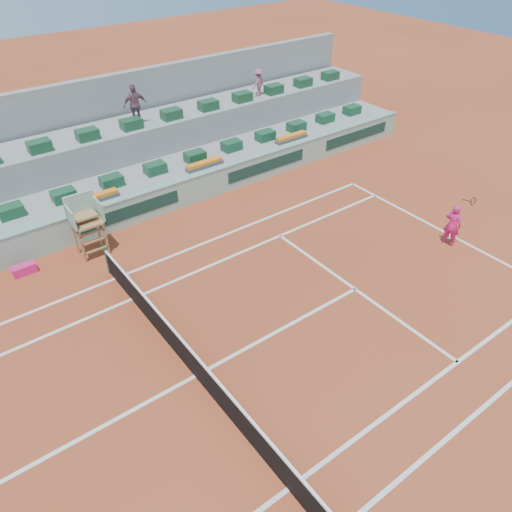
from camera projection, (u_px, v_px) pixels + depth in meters
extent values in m
plane|color=maroon|center=(195.00, 376.00, 14.09)|extent=(90.00, 90.00, 0.00)
cube|color=gray|center=(61.00, 204.00, 20.66)|extent=(36.00, 4.00, 1.20)
cube|color=gray|center=(44.00, 175.00, 21.28)|extent=(36.00, 2.40, 2.60)
cube|color=gray|center=(27.00, 143.00, 21.79)|extent=(36.00, 0.40, 4.40)
cube|color=#DF1D72|center=(24.00, 269.00, 17.78)|extent=(0.81, 0.36, 0.36)
imported|color=#714B57|center=(135.00, 105.00, 21.93)|extent=(1.09, 0.54, 1.80)
imported|color=#A35167|center=(258.00, 82.00, 25.23)|extent=(0.98, 0.76, 1.34)
cube|color=silver|center=(452.00, 236.00, 19.81)|extent=(0.12, 10.97, 0.01)
cube|color=silver|center=(115.00, 279.00, 17.64)|extent=(23.77, 0.12, 0.01)
cube|color=silver|center=(288.00, 489.00, 11.42)|extent=(23.77, 0.12, 0.01)
cube|color=silver|center=(132.00, 299.00, 16.75)|extent=(23.77, 0.12, 0.01)
cube|color=silver|center=(355.00, 289.00, 17.17)|extent=(0.12, 8.23, 0.01)
cube|color=silver|center=(195.00, 376.00, 14.08)|extent=(12.80, 0.12, 0.01)
cube|color=silver|center=(450.00, 237.00, 19.74)|extent=(0.30, 0.12, 0.01)
cube|color=black|center=(194.00, 365.00, 13.82)|extent=(0.03, 11.87, 0.92)
cube|color=white|center=(193.00, 353.00, 13.52)|extent=(0.06, 11.87, 0.07)
cylinder|color=#1C422B|center=(107.00, 260.00, 17.61)|extent=(0.10, 0.10, 1.10)
cube|color=#91B6A1|center=(80.00, 227.00, 19.24)|extent=(36.00, 0.30, 1.20)
cube|color=gray|center=(77.00, 213.00, 18.86)|extent=(36.00, 0.34, 0.06)
cube|color=#13352C|center=(130.00, 212.00, 20.07)|extent=(4.40, 0.02, 0.56)
cube|color=#13352C|center=(267.00, 166.00, 23.44)|extent=(4.40, 0.02, 0.56)
cube|color=#13352C|center=(357.00, 136.00, 26.34)|extent=(4.40, 0.02, 0.56)
cube|color=olive|center=(82.00, 247.00, 18.04)|extent=(0.08, 0.08, 1.35)
cube|color=olive|center=(106.00, 239.00, 18.47)|extent=(0.08, 0.08, 1.35)
cube|color=olive|center=(75.00, 238.00, 18.49)|extent=(0.08, 0.08, 1.35)
cube|color=olive|center=(99.00, 230.00, 18.92)|extent=(0.08, 0.08, 1.35)
cube|color=olive|center=(87.00, 222.00, 18.06)|extent=(1.10, 0.90, 0.08)
cube|color=#91B6A1|center=(80.00, 206.00, 18.00)|extent=(1.10, 0.08, 1.00)
cube|color=#91B6A1|center=(71.00, 218.00, 17.60)|extent=(0.06, 0.90, 0.80)
cube|color=#91B6A1|center=(99.00, 209.00, 18.10)|extent=(0.06, 0.90, 0.80)
cube|color=olive|center=(85.00, 215.00, 17.98)|extent=(0.80, 0.60, 0.08)
cube|color=olive|center=(96.00, 250.00, 18.45)|extent=(0.90, 0.08, 0.06)
cube|color=olive|center=(94.00, 241.00, 18.21)|extent=(0.90, 0.08, 0.06)
cube|color=olive|center=(92.00, 233.00, 18.00)|extent=(0.90, 0.08, 0.06)
cube|color=#174629|center=(11.00, 211.00, 18.63)|extent=(0.90, 0.60, 0.44)
cube|color=#174629|center=(64.00, 195.00, 19.59)|extent=(0.90, 0.60, 0.44)
cube|color=#174629|center=(112.00, 181.00, 20.56)|extent=(0.90, 0.60, 0.44)
cube|color=#174629|center=(155.00, 168.00, 21.52)|extent=(0.90, 0.60, 0.44)
cube|color=#174629|center=(195.00, 156.00, 22.49)|extent=(0.90, 0.60, 0.44)
cube|color=#174629|center=(232.00, 146.00, 23.45)|extent=(0.90, 0.60, 0.44)
cube|color=#174629|center=(265.00, 136.00, 24.42)|extent=(0.90, 0.60, 0.44)
cube|color=#174629|center=(296.00, 126.00, 25.38)|extent=(0.90, 0.60, 0.44)
cube|color=#174629|center=(325.00, 118.00, 26.34)|extent=(0.90, 0.60, 0.44)
cube|color=#174629|center=(352.00, 110.00, 27.31)|extent=(0.90, 0.60, 0.44)
cube|color=#174629|center=(39.00, 146.00, 20.00)|extent=(0.90, 0.60, 0.44)
cube|color=#174629|center=(87.00, 134.00, 20.96)|extent=(0.90, 0.60, 0.44)
cube|color=#174629|center=(131.00, 124.00, 21.93)|extent=(0.90, 0.60, 0.44)
cube|color=#174629|center=(171.00, 114.00, 22.89)|extent=(0.90, 0.60, 0.44)
cube|color=#174629|center=(208.00, 105.00, 23.86)|extent=(0.90, 0.60, 0.44)
cube|color=#174629|center=(242.00, 97.00, 24.82)|extent=(0.90, 0.60, 0.44)
cube|color=#174629|center=(274.00, 89.00, 25.78)|extent=(0.90, 0.60, 0.44)
cube|color=#174629|center=(303.00, 82.00, 26.75)|extent=(0.90, 0.60, 0.44)
cube|color=#174629|center=(330.00, 75.00, 27.71)|extent=(0.90, 0.60, 0.44)
cube|color=#4C4C4C|center=(97.00, 199.00, 19.64)|extent=(1.80, 0.36, 0.16)
cube|color=orange|center=(96.00, 196.00, 19.56)|extent=(1.70, 0.32, 0.12)
cube|color=#4C4C4C|center=(205.00, 166.00, 22.05)|extent=(1.80, 0.36, 0.16)
cube|color=orange|center=(204.00, 163.00, 21.97)|extent=(1.70, 0.32, 0.12)
cube|color=#4C4C4C|center=(291.00, 139.00, 24.46)|extent=(1.80, 0.36, 0.16)
cube|color=orange|center=(291.00, 136.00, 24.38)|extent=(1.70, 0.32, 0.12)
imported|color=#DF1D72|center=(452.00, 225.00, 18.91)|extent=(0.54, 0.70, 1.72)
cylinder|color=black|center=(467.00, 201.00, 18.01)|extent=(0.03, 0.35, 0.09)
torus|color=black|center=(473.00, 201.00, 17.83)|extent=(0.31, 0.08, 0.31)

